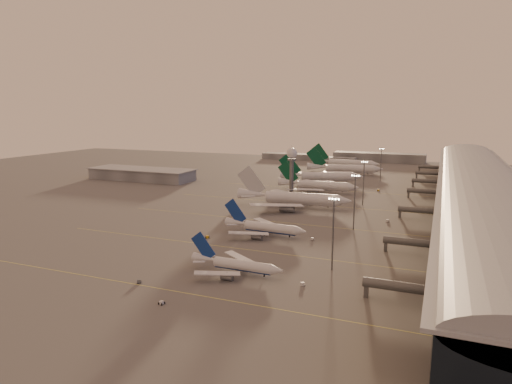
% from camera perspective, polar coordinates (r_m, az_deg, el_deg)
% --- Properties ---
extents(ground, '(700.00, 700.00, 0.00)m').
position_cam_1_polar(ground, '(176.55, -9.36, -7.16)').
color(ground, '#595656').
rests_on(ground, ground).
extents(taxiway_markings, '(180.00, 185.25, 0.02)m').
position_cam_1_polar(taxiway_markings, '(214.10, 5.52, -3.95)').
color(taxiway_markings, '#E6DE51').
rests_on(taxiway_markings, ground).
extents(terminal, '(57.00, 362.00, 23.04)m').
position_cam_1_polar(terminal, '(257.07, 26.11, -0.16)').
color(terminal, black).
rests_on(terminal, ground).
extents(hangar, '(82.00, 27.00, 8.50)m').
position_cam_1_polar(hangar, '(355.23, -14.08, 2.20)').
color(hangar, slate).
rests_on(hangar, ground).
extents(radar_tower, '(6.40, 6.40, 31.10)m').
position_cam_1_polar(radar_tower, '(277.87, 4.49, 3.75)').
color(radar_tower, '#54565B').
rests_on(radar_tower, ground).
extents(mast_a, '(3.60, 0.56, 25.00)m').
position_cam_1_polar(mast_a, '(151.34, 9.61, -4.72)').
color(mast_a, '#54565B').
rests_on(mast_a, ground).
extents(mast_b, '(3.60, 0.56, 25.00)m').
position_cam_1_polar(mast_b, '(204.54, 12.22, -0.87)').
color(mast_b, '#54565B').
rests_on(mast_b, ground).
extents(mast_c, '(3.60, 0.56, 25.00)m').
position_cam_1_polar(mast_c, '(258.83, 13.30, 1.41)').
color(mast_c, '#54565B').
rests_on(mast_c, ground).
extents(mast_d, '(3.60, 0.56, 25.00)m').
position_cam_1_polar(mast_d, '(347.51, 15.36, 3.53)').
color(mast_d, '#54565B').
rests_on(mast_d, ground).
extents(distant_horizon, '(165.00, 37.50, 9.00)m').
position_cam_1_polar(distant_horizon, '(478.45, 11.78, 4.27)').
color(distant_horizon, slate).
rests_on(distant_horizon, ground).
extents(narrowbody_near, '(32.66, 26.08, 12.76)m').
position_cam_1_polar(narrowbody_near, '(149.47, -2.47, -9.25)').
color(narrowbody_near, silver).
rests_on(narrowbody_near, ground).
extents(narrowbody_mid, '(37.58, 29.96, 14.67)m').
position_cam_1_polar(narrowbody_mid, '(192.81, 1.10, -4.60)').
color(narrowbody_mid, silver).
rests_on(narrowbody_mid, ground).
extents(widebody_white, '(63.08, 50.36, 22.18)m').
position_cam_1_polar(widebody_white, '(247.13, 4.73, -1.09)').
color(widebody_white, silver).
rests_on(widebody_white, ground).
extents(greentail_a, '(53.36, 43.11, 19.39)m').
position_cam_1_polar(greentail_a, '(294.63, 7.74, 0.62)').
color(greentail_a, silver).
rests_on(greentail_a, ground).
extents(greentail_b, '(58.21, 46.27, 21.87)m').
position_cam_1_polar(greentail_b, '(329.17, 8.21, 1.70)').
color(greentail_b, silver).
rests_on(greentail_b, ground).
extents(greentail_c, '(61.19, 49.04, 22.35)m').
position_cam_1_polar(greentail_c, '(376.22, 11.04, 2.70)').
color(greentail_c, silver).
rests_on(greentail_c, ground).
extents(greentail_d, '(61.32, 49.51, 22.27)m').
position_cam_1_polar(greentail_d, '(415.13, 11.10, 3.40)').
color(greentail_d, silver).
rests_on(greentail_d, ground).
extents(gsv_truck_a, '(6.14, 5.20, 2.42)m').
position_cam_1_polar(gsv_truck_a, '(146.70, -14.25, -10.52)').
color(gsv_truck_a, '#57595C').
rests_on(gsv_truck_a, ground).
extents(gsv_tug_near, '(2.41, 3.48, 0.92)m').
position_cam_1_polar(gsv_tug_near, '(130.80, -11.71, -13.40)').
color(gsv_tug_near, silver).
rests_on(gsv_tug_near, ground).
extents(gsv_catering_a, '(5.53, 4.45, 4.17)m').
position_cam_1_polar(gsv_catering_a, '(140.66, 5.94, -10.79)').
color(gsv_catering_a, silver).
rests_on(gsv_catering_a, ground).
extents(gsv_tug_mid, '(3.87, 4.31, 1.06)m').
position_cam_1_polar(gsv_tug_mid, '(190.30, -6.11, -5.62)').
color(gsv_tug_mid, yellow).
rests_on(gsv_tug_mid, ground).
extents(gsv_truck_b, '(5.75, 2.44, 2.27)m').
position_cam_1_polar(gsv_truck_b, '(187.60, 7.18, -5.68)').
color(gsv_truck_b, silver).
rests_on(gsv_truck_b, ground).
extents(gsv_truck_c, '(6.08, 3.48, 2.32)m').
position_cam_1_polar(gsv_truck_c, '(228.71, -2.90, -2.69)').
color(gsv_truck_c, silver).
rests_on(gsv_truck_c, ground).
extents(gsv_catering_b, '(6.05, 3.58, 4.65)m').
position_cam_1_polar(gsv_catering_b, '(224.22, 16.19, -3.06)').
color(gsv_catering_b, silver).
rests_on(gsv_catering_b, ground).
extents(gsv_tug_far, '(2.80, 3.58, 0.90)m').
position_cam_1_polar(gsv_tug_far, '(252.91, 6.68, -1.65)').
color(gsv_tug_far, silver).
rests_on(gsv_tug_far, ground).
extents(gsv_truck_d, '(3.26, 6.11, 2.34)m').
position_cam_1_polar(gsv_truck_d, '(295.48, -1.48, 0.30)').
color(gsv_truck_d, silver).
rests_on(gsv_truck_d, ground).
extents(gsv_tug_hangar, '(3.66, 2.42, 0.99)m').
position_cam_1_polar(gsv_tug_hangar, '(307.41, 15.05, 0.21)').
color(gsv_tug_hangar, yellow).
rests_on(gsv_tug_hangar, ground).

